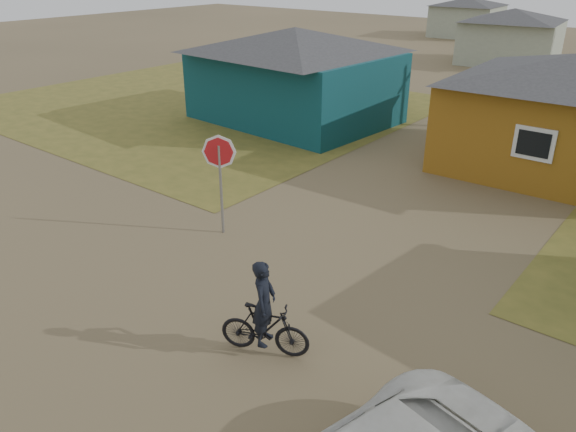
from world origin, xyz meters
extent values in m
plane|color=#766344|center=(0.00, 0.00, 0.00)|extent=(120.00, 120.00, 0.00)
cube|color=olive|center=(-14.00, 13.00, 0.01)|extent=(20.00, 18.00, 0.00)
cube|color=#0B383F|center=(-8.50, 13.50, 1.50)|extent=(8.40, 6.54, 3.00)
pyramid|color=#333335|center=(-8.50, 13.50, 3.50)|extent=(8.93, 7.08, 1.00)
cube|color=#925E16|center=(2.50, 14.00, 1.50)|extent=(7.21, 6.24, 3.00)
pyramid|color=#333335|center=(2.50, 14.00, 3.45)|extent=(7.72, 6.76, 0.90)
cube|color=silver|center=(2.50, 10.97, 1.65)|extent=(1.20, 0.06, 1.00)
cube|color=black|center=(2.50, 10.94, 1.65)|extent=(0.95, 0.04, 0.75)
cube|color=#9DA78F|center=(-6.00, 34.00, 1.40)|extent=(6.49, 5.60, 2.80)
pyramid|color=#333335|center=(-6.00, 34.00, 3.20)|extent=(7.04, 6.15, 0.80)
cube|color=#9DA78F|center=(-14.00, 46.00, 1.35)|extent=(5.75, 5.28, 2.70)
pyramid|color=#333335|center=(-14.00, 46.00, 3.05)|extent=(6.28, 5.81, 0.70)
cylinder|color=gray|center=(-2.97, 3.30, 1.21)|extent=(0.07, 0.07, 2.42)
imported|color=black|center=(1.17, 0.21, 0.51)|extent=(1.74, 1.11, 1.02)
imported|color=black|center=(1.17, 0.21, 1.08)|extent=(0.61, 0.72, 1.67)
camera|label=1|loc=(6.77, -6.13, 6.72)|focal=35.00mm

